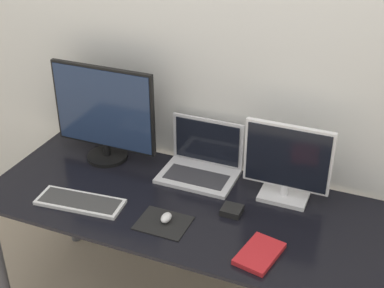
# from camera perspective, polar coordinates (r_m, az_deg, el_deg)

# --- Properties ---
(wall_back) EXTENTS (7.00, 0.05, 2.50)m
(wall_back) POSITION_cam_1_polar(r_m,az_deg,el_deg) (2.53, 2.76, 9.17)
(wall_back) COLOR silver
(wall_back) RESTS_ON ground_plane
(desk) EXTENTS (1.82, 0.74, 0.71)m
(desk) POSITION_cam_1_polar(r_m,az_deg,el_deg) (2.49, -1.12, -8.30)
(desk) COLOR black
(desk) RESTS_ON ground_plane
(monitor_left) EXTENTS (0.55, 0.21, 0.50)m
(monitor_left) POSITION_cam_1_polar(r_m,az_deg,el_deg) (2.68, -9.38, 3.21)
(monitor_left) COLOR black
(monitor_left) RESTS_ON desk
(monitor_right) EXTENTS (0.39, 0.15, 0.37)m
(monitor_right) POSITION_cam_1_polar(r_m,az_deg,el_deg) (2.40, 10.10, -2.08)
(monitor_right) COLOR silver
(monitor_right) RESTS_ON desk
(laptop) EXTENTS (0.36, 0.26, 0.26)m
(laptop) POSITION_cam_1_polar(r_m,az_deg,el_deg) (2.60, 1.05, -1.92)
(laptop) COLOR silver
(laptop) RESTS_ON desk
(keyboard) EXTENTS (0.41, 0.18, 0.02)m
(keyboard) POSITION_cam_1_polar(r_m,az_deg,el_deg) (2.47, -11.85, -6.07)
(keyboard) COLOR silver
(keyboard) RESTS_ON desk
(mousepad) EXTENTS (0.22, 0.18, 0.00)m
(mousepad) POSITION_cam_1_polar(r_m,az_deg,el_deg) (2.31, -3.08, -8.41)
(mousepad) COLOR black
(mousepad) RESTS_ON desk
(mouse) EXTENTS (0.04, 0.07, 0.03)m
(mouse) POSITION_cam_1_polar(r_m,az_deg,el_deg) (2.30, -2.77, -7.85)
(mouse) COLOR silver
(mouse) RESTS_ON mousepad
(book) EXTENTS (0.17, 0.23, 0.02)m
(book) POSITION_cam_1_polar(r_m,az_deg,el_deg) (2.15, 7.20, -11.53)
(book) COLOR red
(book) RESTS_ON desk
(power_brick) EXTENTS (0.09, 0.08, 0.03)m
(power_brick) POSITION_cam_1_polar(r_m,az_deg,el_deg) (2.36, 4.28, -7.07)
(power_brick) COLOR black
(power_brick) RESTS_ON desk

